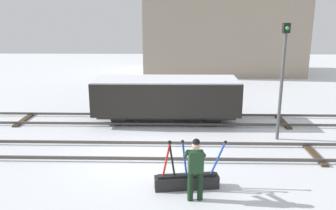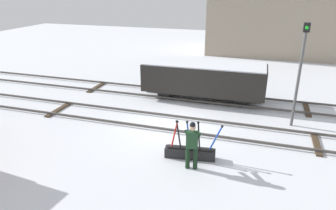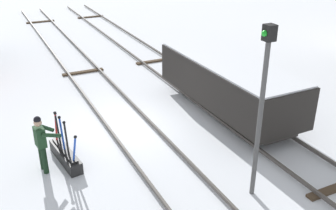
{
  "view_description": "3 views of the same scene",
  "coord_description": "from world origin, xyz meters",
  "px_view_note": "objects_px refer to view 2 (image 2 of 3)",
  "views": [
    {
      "loc": [
        1.09,
        -11.36,
        4.8
      ],
      "look_at": [
        0.73,
        2.93,
        0.99
      ],
      "focal_mm": 37.39,
      "sensor_mm": 36.0,
      "label": 1
    },
    {
      "loc": [
        3.54,
        -11.87,
        5.84
      ],
      "look_at": [
        -0.31,
        0.35,
        0.8
      ],
      "focal_mm": 32.99,
      "sensor_mm": 36.0,
      "label": 2
    },
    {
      "loc": [
        11.43,
        -4.0,
        6.34
      ],
      "look_at": [
        0.75,
        1.23,
        0.83
      ],
      "focal_mm": 41.53,
      "sensor_mm": 36.0,
      "label": 3
    }
  ],
  "objects_px": {
    "switch_lever_frame": "(190,152)",
    "rail_worker": "(192,143)",
    "freight_car_mid_siding": "(204,78)",
    "signal_post": "(300,67)"
  },
  "relations": [
    {
      "from": "signal_post",
      "to": "freight_car_mid_siding",
      "type": "height_order",
      "value": "signal_post"
    },
    {
      "from": "freight_car_mid_siding",
      "to": "signal_post",
      "type": "bearing_deg",
      "value": -26.55
    },
    {
      "from": "switch_lever_frame",
      "to": "freight_car_mid_siding",
      "type": "xyz_separation_m",
      "value": [
        -0.76,
        6.13,
        0.92
      ]
    },
    {
      "from": "rail_worker",
      "to": "signal_post",
      "type": "distance_m",
      "value": 6.0
    },
    {
      "from": "signal_post",
      "to": "freight_car_mid_siding",
      "type": "xyz_separation_m",
      "value": [
        -4.38,
        2.13,
        -1.5
      ]
    },
    {
      "from": "switch_lever_frame",
      "to": "freight_car_mid_siding",
      "type": "bearing_deg",
      "value": 89.31
    },
    {
      "from": "rail_worker",
      "to": "signal_post",
      "type": "xyz_separation_m",
      "value": [
        3.43,
        4.62,
        1.7
      ]
    },
    {
      "from": "switch_lever_frame",
      "to": "rail_worker",
      "type": "height_order",
      "value": "rail_worker"
    },
    {
      "from": "rail_worker",
      "to": "freight_car_mid_siding",
      "type": "distance_m",
      "value": 6.82
    },
    {
      "from": "signal_post",
      "to": "freight_car_mid_siding",
      "type": "relative_size",
      "value": 0.69
    }
  ]
}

